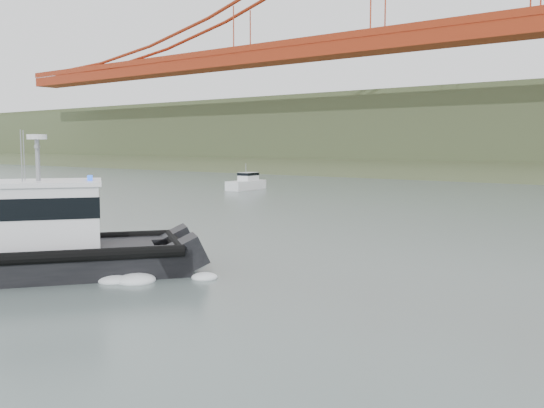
{
  "coord_description": "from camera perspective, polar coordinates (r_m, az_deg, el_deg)",
  "views": [
    {
      "loc": [
        20.11,
        -17.03,
        5.49
      ],
      "look_at": [
        0.53,
        7.79,
        2.4
      ],
      "focal_mm": 40.0,
      "sensor_mm": 36.0,
      "label": 1
    }
  ],
  "objects": [
    {
      "name": "ground",
      "position": [
        26.92,
        -11.31,
        -6.3
      ],
      "size": [
        400.0,
        400.0,
        0.0
      ],
      "primitive_type": "plane",
      "color": "#4E5D59",
      "rests_on": "ground"
    },
    {
      "name": "patrol_boat",
      "position": [
        27.39,
        -21.03,
        -3.09
      ],
      "size": [
        11.11,
        12.94,
        6.13
      ],
      "rotation": [
        0.0,
        0.0,
        -0.62
      ],
      "color": "black",
      "rests_on": "ground"
    },
    {
      "name": "motorboat",
      "position": [
        74.82,
        -2.4,
        2.0
      ],
      "size": [
        2.58,
        6.16,
        3.3
      ],
      "rotation": [
        0.0,
        0.0,
        0.1
      ],
      "color": "white",
      "rests_on": "ground"
    }
  ]
}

